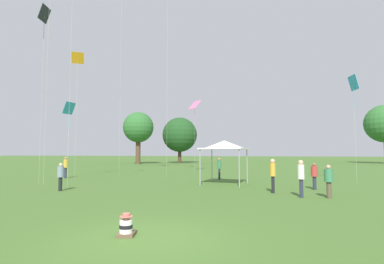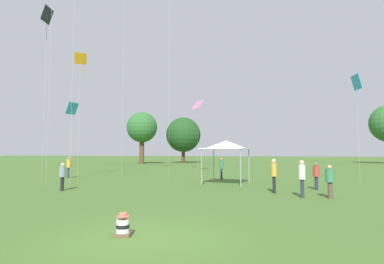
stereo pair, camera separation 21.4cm
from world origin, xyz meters
TOP-DOWN VIEW (x-y plane):
  - ground_plane at (0.00, 0.00)m, footprint 300.00×300.00m
  - seated_toddler at (-0.57, 0.08)m, footprint 0.51×0.59m
  - person_standing_1 at (6.02, 8.24)m, footprint 0.51×0.51m
  - person_standing_2 at (-8.25, 7.71)m, footprint 0.48×0.48m
  - person_standing_3 at (4.76, 8.14)m, footprint 0.43×0.43m
  - person_standing_4 at (-13.15, 14.94)m, footprint 0.48×0.48m
  - person_standing_5 at (5.90, 11.52)m, footprint 0.39×0.39m
  - person_standing_6 at (3.48, 9.50)m, footprint 0.43×0.43m
  - person_standing_7 at (-0.43, 16.83)m, footprint 0.41×0.41m
  - canopy_tent at (0.42, 13.24)m, footprint 3.28×3.28m
  - kite_2 at (-12.04, 14.60)m, footprint 1.09×0.92m
  - kite_3 at (9.41, 15.96)m, footprint 0.49×1.11m
  - kite_5 at (-4.03, 23.91)m, footprint 1.52×1.49m
  - kite_7 at (-12.35, 10.89)m, footprint 0.57×1.18m
  - kite_8 at (-13.72, 15.96)m, footprint 0.66×1.19m
  - distant_tree_0 at (-19.31, 44.40)m, footprint 5.65×5.65m
  - distant_tree_1 at (-13.12, 50.86)m, footprint 6.97×6.97m

SIDE VIEW (x-z plane):
  - ground_plane at x=0.00m, z-range 0.00..0.00m
  - seated_toddler at x=-0.57m, z-range -0.06..0.56m
  - person_standing_5 at x=5.90m, z-range 0.14..1.71m
  - person_standing_2 at x=-8.25m, z-range 0.14..1.72m
  - person_standing_1 at x=6.02m, z-range 0.14..1.72m
  - person_standing_7 at x=-0.43m, z-range 0.19..1.92m
  - person_standing_4 at x=-13.15m, z-range 0.17..1.97m
  - person_standing_3 at x=4.76m, z-range 0.20..2.01m
  - person_standing_6 at x=3.48m, z-range 0.20..2.03m
  - canopy_tent at x=0.42m, z-range 1.18..4.16m
  - distant_tree_1 at x=-13.12m, z-range 1.08..10.25m
  - kite_8 at x=-13.72m, z-range 2.67..9.28m
  - distant_tree_0 at x=-19.31m, z-range 1.89..11.50m
  - kite_3 at x=9.41m, z-range 3.17..10.85m
  - kite_5 at x=-4.03m, z-range 3.28..11.03m
  - kite_2 at x=-12.04m, z-range 4.51..15.04m
  - kite_7 at x=-12.35m, z-range 5.50..18.28m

